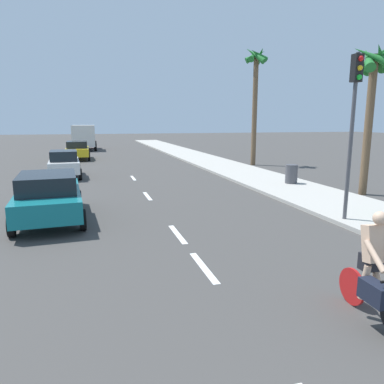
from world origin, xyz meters
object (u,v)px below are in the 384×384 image
at_px(traffic_signal, 354,108).
at_px(trash_bin_far, 291,174).
at_px(parked_car_white, 64,163).
at_px(parked_car_yellow, 77,150).
at_px(palm_tree_mid, 373,78).
at_px(parked_car_teal, 49,195).
at_px(delivery_truck, 84,137).
at_px(cyclist, 374,273).
at_px(palm_tree_far, 256,78).

relative_size(traffic_signal, trash_bin_far, 5.53).
bearing_deg(traffic_signal, parked_car_white, 126.17).
height_order(parked_car_yellow, palm_tree_mid, palm_tree_mid).
xyz_separation_m(parked_car_teal, trash_bin_far, (11.05, 3.65, -0.23)).
distance_m(parked_car_teal, trash_bin_far, 11.64).
bearing_deg(traffic_signal, delivery_truck, 103.79).
bearing_deg(parked_car_teal, parked_car_yellow, 85.64).
distance_m(parked_car_teal, traffic_signal, 9.94).
relative_size(cyclist, parked_car_teal, 0.39).
bearing_deg(palm_tree_far, cyclist, -110.04).
height_order(parked_car_teal, palm_tree_mid, palm_tree_mid).
height_order(traffic_signal, trash_bin_far, traffic_signal).
bearing_deg(cyclist, parked_car_yellow, -76.35).
relative_size(parked_car_yellow, traffic_signal, 0.85).
height_order(parked_car_white, parked_car_yellow, same).
relative_size(delivery_truck, palm_tree_mid, 0.96).
xyz_separation_m(cyclist, traffic_signal, (3.47, 5.05, 2.78)).
distance_m(parked_car_yellow, trash_bin_far, 19.65).
bearing_deg(cyclist, palm_tree_mid, -127.00).
distance_m(parked_car_teal, palm_tree_mid, 13.66).
bearing_deg(delivery_truck, palm_tree_mid, -67.05).
height_order(parked_car_yellow, delivery_truck, delivery_truck).
distance_m(parked_car_white, trash_bin_far, 12.71).
height_order(parked_car_yellow, palm_tree_far, palm_tree_far).
distance_m(palm_tree_mid, traffic_signal, 5.55).
height_order(palm_tree_mid, palm_tree_far, palm_tree_far).
xyz_separation_m(parked_car_teal, traffic_signal, (9.10, -2.89, 2.76)).
height_order(parked_car_teal, parked_car_yellow, same).
xyz_separation_m(parked_car_teal, delivery_truck, (0.78, 31.01, 0.66)).
bearing_deg(trash_bin_far, parked_car_teal, -161.74).
relative_size(parked_car_teal, delivery_truck, 0.75).
xyz_separation_m(delivery_truck, palm_tree_far, (12.29, -18.56, 4.76)).
xyz_separation_m(parked_car_white, palm_tree_far, (13.19, 2.74, 5.43)).
height_order(parked_car_white, palm_tree_mid, palm_tree_mid).
bearing_deg(palm_tree_far, parked_car_teal, -136.38).
bearing_deg(palm_tree_far, palm_tree_mid, -90.43).
height_order(parked_car_teal, traffic_signal, traffic_signal).
relative_size(cyclist, parked_car_yellow, 0.41).
distance_m(parked_car_yellow, palm_tree_mid, 23.42).
distance_m(cyclist, parked_car_yellow, 28.54).
distance_m(cyclist, trash_bin_far, 12.79).
bearing_deg(trash_bin_far, palm_tree_mid, -55.38).
height_order(cyclist, parked_car_teal, cyclist).
relative_size(cyclist, delivery_truck, 0.29).
relative_size(parked_car_teal, parked_car_yellow, 1.07).
xyz_separation_m(parked_car_yellow, palm_tree_far, (12.74, -7.65, 5.42)).
distance_m(delivery_truck, palm_tree_far, 22.76).
bearing_deg(trash_bin_far, parked_car_yellow, 123.07).
xyz_separation_m(palm_tree_far, trash_bin_far, (-2.02, -8.81, -5.65)).
height_order(parked_car_yellow, traffic_signal, traffic_signal).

